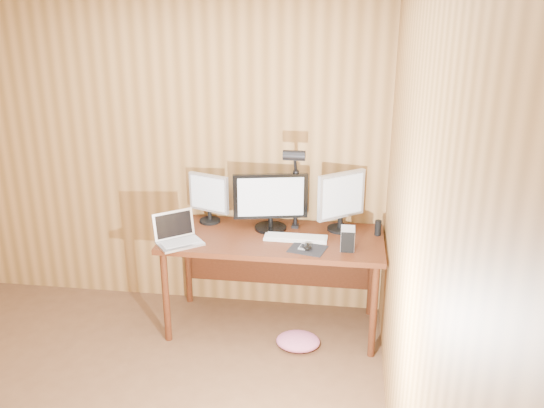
% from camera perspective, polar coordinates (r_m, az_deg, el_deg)
% --- Properties ---
extents(room_shell, '(4.00, 4.00, 4.00)m').
position_cam_1_polar(room_shell, '(2.87, -23.48, -5.46)').
color(room_shell, brown).
rests_on(room_shell, ground).
extents(desk, '(1.60, 0.70, 0.75)m').
position_cam_1_polar(desk, '(4.31, 0.22, -4.36)').
color(desk, '#481F0F').
rests_on(desk, floor).
extents(monitor_center, '(0.55, 0.24, 0.43)m').
position_cam_1_polar(monitor_center, '(4.25, -0.15, 0.31)').
color(monitor_center, black).
rests_on(monitor_center, desk).
extents(monitor_left, '(0.33, 0.16, 0.38)m').
position_cam_1_polar(monitor_left, '(4.41, -6.27, 0.69)').
color(monitor_left, black).
rests_on(monitor_left, desk).
extents(monitor_right, '(0.34, 0.27, 0.45)m').
position_cam_1_polar(monitor_right, '(4.25, 6.87, 0.44)').
color(monitor_right, black).
rests_on(monitor_right, desk).
extents(laptop, '(0.38, 0.37, 0.22)m').
position_cam_1_polar(laptop, '(4.13, -9.37, -3.09)').
color(laptop, silver).
rests_on(laptop, desk).
extents(keyboard, '(0.46, 0.14, 0.02)m').
position_cam_1_polar(keyboard, '(4.15, 2.36, -3.36)').
color(keyboard, silver).
rests_on(keyboard, desk).
extents(mousepad, '(0.28, 0.25, 0.00)m').
position_cam_1_polar(mousepad, '(4.00, 3.54, -4.47)').
color(mousepad, black).
rests_on(mousepad, desk).
extents(mouse, '(0.08, 0.11, 0.04)m').
position_cam_1_polar(mouse, '(3.99, 3.55, -4.21)').
color(mouse, black).
rests_on(mouse, mousepad).
extents(hard_drive, '(0.10, 0.14, 0.15)m').
position_cam_1_polar(hard_drive, '(4.00, 7.50, -3.43)').
color(hard_drive, silver).
rests_on(hard_drive, desk).
extents(phone, '(0.07, 0.11, 0.01)m').
position_cam_1_polar(phone, '(4.02, 3.13, -4.26)').
color(phone, silver).
rests_on(phone, desk).
extents(speaker, '(0.05, 0.05, 0.11)m').
position_cam_1_polar(speaker, '(4.27, 10.46, -2.34)').
color(speaker, black).
rests_on(speaker, desk).
extents(desk_lamp, '(0.16, 0.22, 0.68)m').
position_cam_1_polar(desk_lamp, '(4.14, 2.27, 2.65)').
color(desk_lamp, black).
rests_on(desk_lamp, desk).
extents(fabric_pile, '(0.33, 0.28, 0.10)m').
position_cam_1_polar(fabric_pile, '(4.28, 2.60, -13.43)').
color(fabric_pile, '#D66790').
rests_on(fabric_pile, floor).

